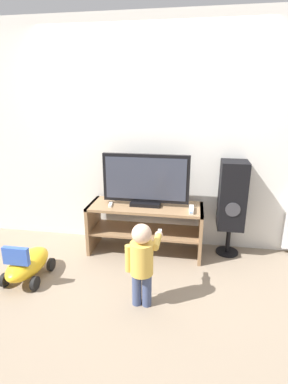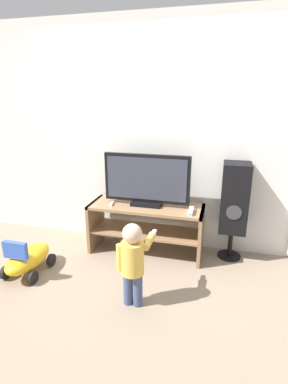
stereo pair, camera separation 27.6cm
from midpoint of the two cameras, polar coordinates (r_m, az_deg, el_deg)
ground_plane at (r=3.42m, az=1.75°, el=-13.04°), size 16.00×16.00×0.00m
wall_back at (r=3.51m, az=4.03°, el=10.32°), size 10.00×0.06×2.60m
tv_stand at (r=3.45m, az=2.70°, el=-5.64°), size 1.29×0.47×0.58m
television at (r=3.31m, az=2.90°, el=2.15°), size 0.96×0.20×0.58m
game_console at (r=3.22m, az=11.39°, el=-3.63°), size 0.05×0.19×0.04m
remote_primary at (r=3.41m, az=-3.91°, el=-2.26°), size 0.05×0.13×0.03m
child at (r=2.58m, az=1.05°, el=-12.54°), size 0.29×0.44×0.77m
speaker_tower at (r=3.40m, az=19.10°, el=-1.41°), size 0.29×0.30×1.09m
ride_on_toy at (r=3.32m, az=-19.06°, el=-11.89°), size 0.35×0.61×0.43m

